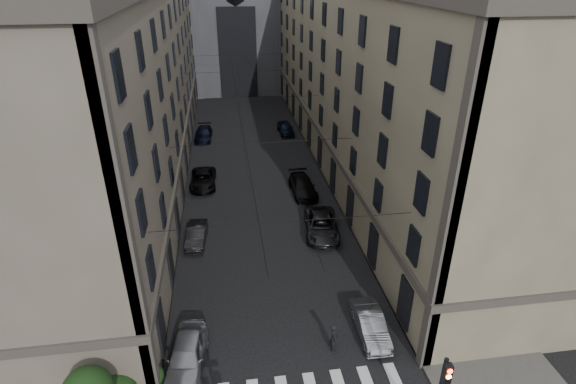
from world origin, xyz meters
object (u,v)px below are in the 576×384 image
car_left_midfar (203,179)px  car_right_near (370,324)px  car_right_midnear (321,225)px  car_right_far (285,128)px  pedestrian (334,338)px  car_left_far (203,134)px  car_left_midnear (196,235)px  car_left_near (187,355)px  car_right_midfar (303,186)px

car_left_midfar → car_right_near: 24.01m
car_right_midnear → car_right_far: bearing=95.8°
car_left_midfar → pedestrian: size_ratio=2.84×
car_left_far → car_right_near: (10.46, -35.35, -0.02)m
car_left_midnear → car_right_near: size_ratio=0.95×
car_left_midfar → car_left_far: 13.62m
car_left_midnear → car_right_midnear: bearing=4.1°
car_right_midnear → car_left_near: bearing=-122.2°
car_left_near → pedestrian: size_ratio=2.63×
car_left_midfar → pedestrian: 23.95m
car_left_near → car_right_midnear: size_ratio=0.86×
car_left_far → car_right_far: (10.49, 0.66, 0.02)m
car_left_midnear → car_right_midfar: bearing=41.3°
pedestrian → car_right_far: bearing=3.7°
car_left_near → car_right_near: 10.61m
pedestrian → car_left_far: bearing=20.0°
car_left_near → car_left_midfar: car_left_near is taller
pedestrian → car_left_midnear: bearing=40.5°
car_left_midnear → car_right_midnear: size_ratio=0.72×
car_right_far → car_left_midfar: bearing=-128.3°
car_left_midnear → car_right_midnear: (10.00, -0.12, 0.11)m
car_right_near → pedestrian: pedestrian is taller
car_left_near → car_right_near: car_left_near is taller
car_right_midfar → car_right_far: 17.30m
car_left_midnear → car_left_midfar: (0.30, 10.24, 0.06)m
car_right_near → car_right_midfar: 18.74m
car_left_near → car_left_midnear: (0.07, 12.43, -0.15)m
car_right_far → car_right_midnear: bearing=-93.9°
car_left_near → car_left_midnear: car_left_near is taller
car_left_midnear → car_left_far: size_ratio=0.82×
car_right_midnear → car_right_far: (0.53, 24.63, -0.04)m
car_left_far → car_right_near: size_ratio=1.17×
car_right_midfar → pedestrian: size_ratio=2.88×
car_left_midnear → pedestrian: (8.05, -12.43, 0.25)m
car_left_midnear → car_left_midfar: 10.24m
car_left_midnear → car_right_near: car_right_near is taller
car_right_midnear → pedestrian: 12.46m
car_left_midnear → car_left_near: bearing=-85.6°
car_left_near → car_right_near: size_ratio=1.13×
car_left_near → car_right_far: bearing=80.4°
car_left_midnear → car_right_far: bearing=71.5°
car_left_midnear → car_left_far: bearing=94.6°
car_left_midnear → car_right_far: size_ratio=0.93×
car_left_midfar → car_right_midnear: size_ratio=0.93×
car_left_near → car_right_midfar: size_ratio=0.91×
pedestrian → car_left_near: bearing=97.5°
car_right_near → car_right_midnear: bearing=93.6°
car_left_near → car_right_midfar: (9.84, 19.65, -0.05)m
car_right_midnear → car_right_far: size_ratio=1.28×
car_right_midnear → pedestrian: pedestrian is taller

